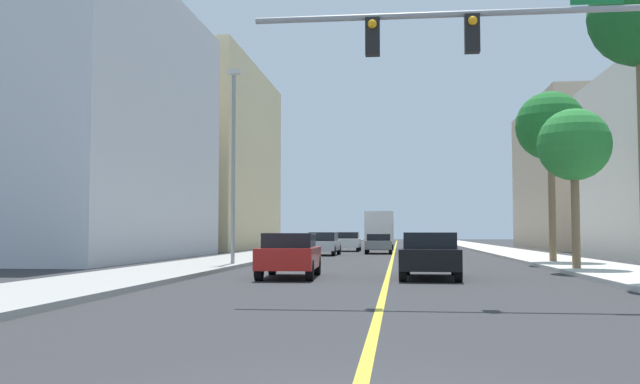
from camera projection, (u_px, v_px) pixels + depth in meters
ground at (394, 254)px, 46.90m from camera, size 192.00×192.00×0.00m
sidewalk_left at (279, 252)px, 47.80m from camera, size 3.68×168.00×0.15m
sidewalk_right at (513, 253)px, 46.01m from camera, size 3.68×168.00×0.15m
lane_marking_center at (394, 254)px, 46.90m from camera, size 0.16×144.00×0.01m
building_left_near at (18, 127)px, 38.39m from camera, size 17.61×19.72×14.56m
building_left_far at (180, 160)px, 61.68m from camera, size 14.36×22.12×15.85m
building_right_far at (595, 176)px, 59.68m from camera, size 10.79×19.11×12.59m
traffic_signal_mast at (554, 71)px, 14.81m from camera, size 9.38×0.36×6.60m
street_lamp at (233, 156)px, 29.26m from camera, size 0.56×0.28×8.24m
palm_near at (640, 19)px, 19.33m from camera, size 2.85×2.85×8.80m
palm_mid at (574, 146)px, 25.39m from camera, size 2.65×2.65×5.84m
palm_far at (551, 127)px, 31.61m from camera, size 3.15×3.15×7.74m
car_white at (347, 241)px, 52.88m from camera, size 1.97×4.02×1.45m
car_silver at (323, 243)px, 43.64m from camera, size 1.93×4.15×1.45m
car_red at (290, 254)px, 22.12m from camera, size 1.90×4.09×1.43m
car_black at (430, 254)px, 21.90m from camera, size 2.01×4.51×1.45m
car_gray at (379, 243)px, 47.02m from camera, size 1.86×4.31×1.33m
car_green at (417, 243)px, 49.43m from camera, size 1.85×3.97×1.34m
delivery_truck at (379, 229)px, 60.84m from camera, size 2.56×8.74×3.19m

